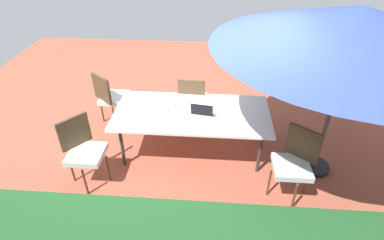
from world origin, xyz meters
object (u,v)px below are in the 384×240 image
Objects in this scene: chair_south at (193,99)px; dining_table at (192,114)px; chair_northwest at (295,161)px; patio_umbrella at (356,27)px; laptop at (203,111)px; cup at (173,103)px; chair_southeast at (111,96)px; chair_northeast at (83,148)px.

dining_table is at bearing 96.24° from chair_south.
chair_northwest is (-1.38, 0.77, -0.14)m from dining_table.
chair_northwest is 2.03m from chair_south.
patio_umbrella is (-1.85, 0.26, 1.43)m from dining_table.
laptop is at bearing 108.01° from chair_south.
cup is at bearing 67.16° from chair_south.
chair_northwest is 1.43m from laptop.
chair_south is at bearing -115.40° from cup.
chair_southeast is (3.32, -0.95, -1.57)m from patio_umbrella.
dining_table is at bearing -8.06° from patio_umbrella.
chair_south is (0.04, -0.68, -0.14)m from dining_table.
chair_southeast is 1.42m from chair_south.
patio_umbrella is 3.79m from chair_southeast.
chair_southeast is at bearing 2.40° from chair_south.
chair_southeast is 1.80m from laptop.
dining_table is 1.60m from chair_northeast.
chair_northwest is (-2.84, 1.46, 0.00)m from chair_southeast.
chair_southeast is 10.15× the size of cup.
cup is (2.16, -0.40, -1.33)m from patio_umbrella.
chair_northeast is at bearing 32.08° from laptop.
dining_table is at bearing 156.18° from cup.
chair_south is 0.65m from cup.
chair_south is (1.90, -0.94, -1.57)m from patio_umbrella.
chair_south is at bearing -86.32° from dining_table.
chair_northwest is 1.00× the size of chair_south.
cup reaches higher than dining_table.
chair_southeast is at bearing -25.09° from dining_table.
chair_south reaches higher than dining_table.
chair_south is 0.80m from laptop.
laptop is 0.50m from cup.
dining_table is 2.34× the size of chair_northwest.
chair_south is 10.15× the size of cup.
chair_southeast is at bearing -15.83° from laptop.
patio_umbrella reaches higher than cup.
chair_southeast is at bearing -15.94° from patio_umbrella.
chair_northwest reaches higher than laptop.
chair_northwest is at bearing 136.93° from chair_south.
chair_southeast reaches higher than laptop.
cup is at bearing -168.19° from chair_southeast.
chair_northeast is (2.79, -0.04, 0.00)m from chair_northwest.
laptop is (-0.20, 0.73, 0.23)m from chair_south.
dining_table is at bearing -167.87° from chair_southeast.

